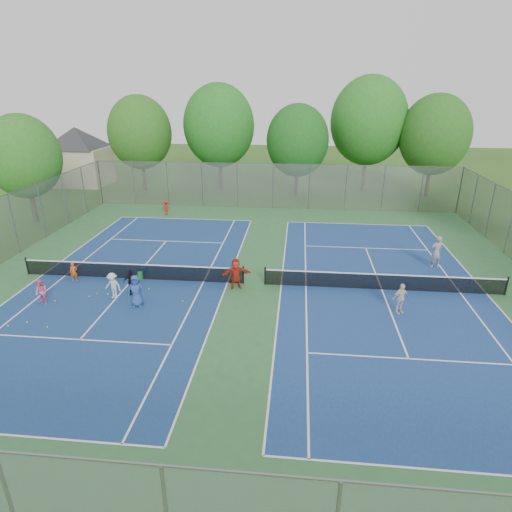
{
  "coord_description": "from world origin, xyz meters",
  "views": [
    {
      "loc": [
        2.28,
        -21.53,
        10.37
      ],
      "look_at": [
        0.0,
        1.0,
        1.3
      ],
      "focal_mm": 30.0,
      "sensor_mm": 36.0,
      "label": 1
    }
  ],
  "objects": [
    {
      "name": "tree_side_w",
      "position": [
        -19.0,
        10.0,
        5.24
      ],
      "size": [
        5.6,
        5.6,
        8.47
      ],
      "color": "#443326",
      "rests_on": "ground"
    },
    {
      "name": "tennis_ball_4",
      "position": [
        -10.15,
        -5.29,
        0.03
      ],
      "size": [
        0.07,
        0.07,
        0.07
      ],
      "primitive_type": "sphere",
      "color": "yellow",
      "rests_on": "ground"
    },
    {
      "name": "fence_north",
      "position": [
        0.0,
        16.0,
        2.0
      ],
      "size": [
        32.0,
        0.1,
        4.0
      ],
      "primitive_type": "cube",
      "color": "gray",
      "rests_on": "ground"
    },
    {
      "name": "tennis_ball_8",
      "position": [
        -6.33,
        -1.73,
        0.03
      ],
      "size": [
        0.07,
        0.07,
        0.07
      ],
      "primitive_type": "sphere",
      "color": "#D7EB36",
      "rests_on": "ground"
    },
    {
      "name": "ground",
      "position": [
        0.0,
        0.0,
        0.0
      ],
      "size": [
        120.0,
        120.0,
        0.0
      ],
      "primitive_type": "plane",
      "color": "#2F571B",
      "rests_on": "ground"
    },
    {
      "name": "tennis_ball_0",
      "position": [
        -8.96,
        -5.59,
        0.03
      ],
      "size": [
        0.07,
        0.07,
        0.07
      ],
      "primitive_type": "sphere",
      "color": "#C4DF33",
      "rests_on": "ground"
    },
    {
      "name": "tree_nw",
      "position": [
        -14.0,
        22.0,
        5.89
      ],
      "size": [
        6.4,
        6.4,
        9.58
      ],
      "color": "#443326",
      "rests_on": "ground"
    },
    {
      "name": "tennis_ball_5",
      "position": [
        -7.61,
        -2.12,
        0.03
      ],
      "size": [
        0.07,
        0.07,
        0.07
      ],
      "primitive_type": "sphere",
      "color": "#D2F238",
      "rests_on": "ground"
    },
    {
      "name": "net_right",
      "position": [
        7.0,
        0.0,
        0.46
      ],
      "size": [
        12.87,
        0.1,
        0.91
      ],
      "primitive_type": "cube",
      "color": "black",
      "rests_on": "ground"
    },
    {
      "name": "instructor",
      "position": [
        10.7,
        3.46,
        1.02
      ],
      "size": [
        0.86,
        0.7,
        2.03
      ],
      "primitive_type": "imported",
      "rotation": [
        0.0,
        0.0,
        3.47
      ],
      "color": "gray",
      "rests_on": "ground"
    },
    {
      "name": "student_f",
      "position": [
        -0.93,
        -0.6,
        0.87
      ],
      "size": [
        1.69,
        1.0,
        1.73
      ],
      "primitive_type": "imported",
      "rotation": [
        0.0,
        0.0,
        0.32
      ],
      "color": "#AE2918",
      "rests_on": "ground"
    },
    {
      "name": "house",
      "position": [
        -22.0,
        24.0,
        4.21
      ],
      "size": [
        11.03,
        11.03,
        7.3
      ],
      "color": "#B7A88C",
      "rests_on": "ground"
    },
    {
      "name": "student_b",
      "position": [
        -10.44,
        -3.41,
        0.67
      ],
      "size": [
        0.79,
        0.7,
        1.34
      ],
      "primitive_type": "imported",
      "rotation": [
        0.0,
        0.0,
        -0.36
      ],
      "color": "#F25E92",
      "rests_on": "ground"
    },
    {
      "name": "tree_nc",
      "position": [
        2.0,
        21.0,
        5.39
      ],
      "size": [
        6.0,
        6.0,
        8.85
      ],
      "color": "#443326",
      "rests_on": "ground"
    },
    {
      "name": "tennis_ball_2",
      "position": [
        -9.99,
        -3.13,
        0.03
      ],
      "size": [
        0.07,
        0.07,
        0.07
      ],
      "primitive_type": "sphere",
      "color": "#DDEF37",
      "rests_on": "ground"
    },
    {
      "name": "student_c",
      "position": [
        -7.12,
        -2.38,
        0.71
      ],
      "size": [
        1.0,
        0.71,
        1.41
      ],
      "primitive_type": "imported",
      "rotation": [
        0.0,
        0.0,
        -0.22
      ],
      "color": "silver",
      "rests_on": "ground"
    },
    {
      "name": "court_left",
      "position": [
        -7.0,
        0.0,
        0.02
      ],
      "size": [
        10.97,
        23.77,
        0.01
      ],
      "primitive_type": "cube",
      "color": "navy",
      "rests_on": "court_pad"
    },
    {
      "name": "tree_nl",
      "position": [
        -6.0,
        23.0,
        6.54
      ],
      "size": [
        7.2,
        7.2,
        10.69
      ],
      "color": "#443326",
      "rests_on": "ground"
    },
    {
      "name": "tennis_ball_1",
      "position": [
        -7.3,
        -6.42,
        0.03
      ],
      "size": [
        0.07,
        0.07,
        0.07
      ],
      "primitive_type": "sphere",
      "color": "#B9CC2F",
      "rests_on": "ground"
    },
    {
      "name": "tennis_ball_10",
      "position": [
        -3.44,
        -2.48,
        0.03
      ],
      "size": [
        0.07,
        0.07,
        0.07
      ],
      "primitive_type": "sphere",
      "color": "#AECC2F",
      "rests_on": "ground"
    },
    {
      "name": "student_e",
      "position": [
        -5.61,
        -3.1,
        0.83
      ],
      "size": [
        0.89,
        0.66,
        1.66
      ],
      "primitive_type": "imported",
      "rotation": [
        0.0,
        0.0,
        0.18
      ],
      "color": "#27468F",
      "rests_on": "ground"
    },
    {
      "name": "court_pad",
      "position": [
        0.0,
        0.0,
        0.01
      ],
      "size": [
        32.0,
        32.0,
        0.01
      ],
      "primitive_type": "cube",
      "color": "#2F6335",
      "rests_on": "ground"
    },
    {
      "name": "tree_ne",
      "position": [
        15.0,
        22.0,
        5.97
      ],
      "size": [
        6.6,
        6.6,
        9.77
      ],
      "color": "#443326",
      "rests_on": "ground"
    },
    {
      "name": "ball_hopper",
      "position": [
        -6.54,
        0.04,
        0.24
      ],
      "size": [
        0.29,
        0.29,
        0.49
      ],
      "primitive_type": "cube",
      "rotation": [
        0.0,
        0.0,
        -0.21
      ],
      "color": "#248635",
      "rests_on": "ground"
    },
    {
      "name": "teen_court_b",
      "position": [
        7.38,
        -2.52,
        0.78
      ],
      "size": [
        0.99,
        0.75,
        1.57
      ],
      "primitive_type": "imported",
      "rotation": [
        0.0,
        0.0,
        0.47
      ],
      "color": "silver",
      "rests_on": "ground"
    },
    {
      "name": "court_right",
      "position": [
        7.0,
        0.0,
        0.02
      ],
      "size": [
        10.97,
        23.77,
        0.01
      ],
      "primitive_type": "cube",
      "color": "navy",
      "rests_on": "court_pad"
    },
    {
      "name": "net_left",
      "position": [
        -7.0,
        0.0,
        0.46
      ],
      "size": [
        12.87,
        0.1,
        0.91
      ],
      "primitive_type": "cube",
      "color": "black",
      "rests_on": "ground"
    },
    {
      "name": "tennis_ball_9",
      "position": [
        -10.84,
        -5.67,
        0.03
      ],
      "size": [
        0.07,
        0.07,
        0.07
      ],
      "primitive_type": "sphere",
      "color": "#CBED37",
      "rests_on": "ground"
    },
    {
      "name": "tennis_ball_7",
      "position": [
        -8.19,
        -2.1,
        0.03
      ],
      "size": [
        0.07,
        0.07,
        0.07
      ],
      "primitive_type": "sphere",
      "color": "#C0D230",
      "rests_on": "ground"
    },
    {
      "name": "tennis_ball_3",
      "position": [
        -5.64,
        -1.28,
        0.03
      ],
      "size": [
        0.07,
        0.07,
        0.07
      ],
      "primitive_type": "sphere",
      "color": "#C5DA32",
      "rests_on": "ground"
    },
    {
      "name": "tennis_ball_6",
      "position": [
        -8.45,
        -2.49,
        0.03
      ],
      "size": [
        0.07,
        0.07,
        0.07
      ],
      "primitive_type": "sphere",
      "color": "#CAE334",
      "rests_on": "ground"
    },
    {
      "name": "student_d",
      "position": [
        -6.33,
        -1.89,
        0.72
      ],
      "size": [
        0.9,
        0.56,
        1.43
      ],
      "primitive_type": "imported",
      "rotation": [
        0.0,
        0.0,
        0.26
      ],
      "color": "black",
      "rests_on": "ground"
    },
    {
      "name": "ball_crate",
      "position": [
        -6.74,
        0.97,
        0.16
      ],
      "size": [
        0.48,
        0.48,
        0.31
      ],
      "primitive_type": "cube",
      "rotation": [
        0.0,
        0.0,
        -0.4
      ],
      "color": "blue",
      "rests_on": "ground"
    },
    {
      "name": "tree_nr",
      "position": [
        9.0,
        24.0,
        7.04
      ],
      "size": [
        7.6,
        7.6,
        11.42
      ],
      "color": "#443326",
      "rests_on": "ground"
    },
    {
      "name": "child_far_baseline",
      "position": [
        -8.91,
        12.93,
        0.64
      ],
      "size": [
        0.91,
        0.64,
        1.29
      ],
      "primitive_type": "imported",
      "rotation": [
        0.0,
        0.0,
        2.93
      ],
      "color": "#A21C17",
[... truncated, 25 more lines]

